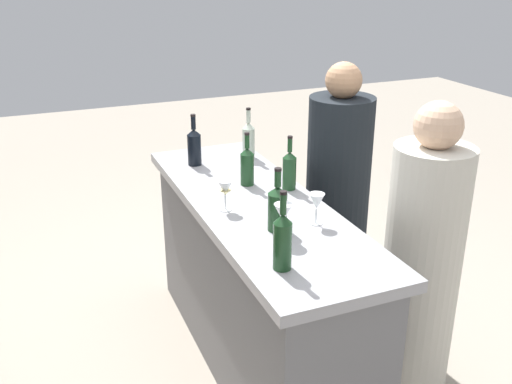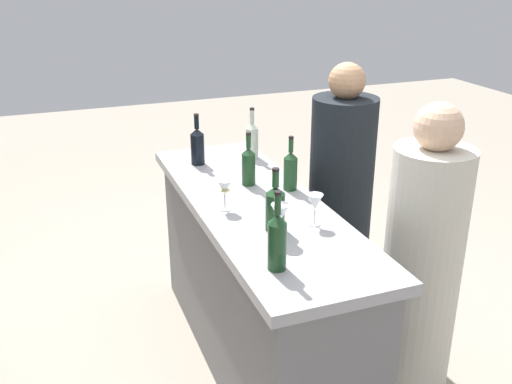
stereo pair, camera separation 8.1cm
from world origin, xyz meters
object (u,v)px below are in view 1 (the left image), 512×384
Objects in this scene: wine_glass_near_center at (283,214)px; wine_bottle_center_olive_green at (289,169)px; wine_glass_near_left at (317,202)px; person_center_guest at (337,205)px; wine_bottle_second_left_olive_green at (277,207)px; wine_glass_near_right at (225,190)px; wine_bottle_second_right_olive_green at (247,165)px; person_left_guest at (421,267)px; wine_bottle_far_right_near_black at (194,146)px; wine_bottle_rightmost_clear_pale at (249,139)px; wine_bottle_leftmost_olive_green at (283,240)px.

wine_bottle_center_olive_green is at bearing -28.18° from wine_glass_near_center.
wine_bottle_center_olive_green is 0.57m from wine_glass_near_center.
person_center_guest is (0.62, -0.48, -0.34)m from wine_glass_near_left.
person_center_guest reaches higher than wine_bottle_second_left_olive_green.
wine_bottle_second_right_olive_green is at bearing -39.27° from wine_glass_near_right.
wine_bottle_center_olive_green is at bearing -50.57° from person_left_guest.
wine_glass_near_right is at bearing 175.19° from wine_bottle_far_right_near_black.
wine_bottle_rightmost_clear_pale is at bearing -14.29° from wine_glass_near_center.
wine_bottle_rightmost_clear_pale is (0.40, -0.17, 0.01)m from wine_bottle_second_right_olive_green.
wine_bottle_leftmost_olive_green is at bearing 152.58° from wine_bottle_center_olive_green.
wine_glass_near_center is 0.80m from person_left_guest.
person_left_guest is 0.97× the size of person_center_guest.
person_center_guest reaches higher than wine_bottle_center_olive_green.
wine_glass_near_center is 1.11× the size of wine_glass_near_right.
wine_glass_near_right is 0.10× the size of person_left_guest.
wine_bottle_leftmost_olive_green is at bearing 158.68° from wine_bottle_second_left_olive_green.
wine_bottle_center_olive_green is at bearing -31.66° from wine_bottle_second_left_olive_green.
wine_bottle_second_right_olive_green is at bearing 10.50° from wine_glass_near_left.
wine_glass_near_center is (-0.50, 0.27, 0.01)m from wine_bottle_center_olive_green.
wine_bottle_far_right_near_black is (1.26, -0.04, -0.01)m from wine_bottle_leftmost_olive_green.
wine_bottle_rightmost_clear_pale reaches higher than wine_bottle_second_left_olive_green.
wine_glass_near_right is 0.99m from person_left_guest.
wine_bottle_rightmost_clear_pale reaches higher than wine_bottle_center_olive_green.
wine_bottle_second_left_olive_green is 0.19× the size of person_center_guest.
wine_bottle_second_right_olive_green is 0.67m from person_center_guest.
person_left_guest reaches higher than wine_bottle_center_olive_green.
wine_bottle_far_right_near_black is at bearing 31.50° from wine_bottle_center_olive_green.
wine_bottle_center_olive_green is (0.41, -0.25, -0.00)m from wine_bottle_second_left_olive_green.
wine_bottle_center_olive_green is 0.94× the size of wine_bottle_rightmost_clear_pale.
wine_bottle_second_left_olive_green is 0.95× the size of wine_bottle_rightmost_clear_pale.
wine_bottle_far_right_near_black is 0.99m from wine_glass_near_left.
wine_bottle_second_left_olive_green reaches higher than wine_glass_near_right.
person_left_guest is (-0.13, -0.50, -0.36)m from wine_glass_near_left.
wine_glass_near_right is (-0.12, 0.39, -0.00)m from wine_bottle_center_olive_green.
wine_bottle_second_left_olive_green is at bearing -21.32° from wine_bottle_leftmost_olive_green.
wine_glass_near_right is at bearing 17.10° from wine_glass_near_center.
wine_bottle_rightmost_clear_pale is at bearing 0.57° from wine_bottle_center_olive_green.
wine_glass_near_right is at bearing 1.15° from wine_bottle_leftmost_olive_green.
wine_bottle_rightmost_clear_pale is 2.06× the size of wine_glass_near_right.
wine_bottle_leftmost_olive_green is at bearing 154.38° from wine_glass_near_center.
wine_glass_near_center is (-0.09, 0.02, 0.01)m from wine_bottle_second_left_olive_green.
wine_bottle_second_left_olive_green is 1.96× the size of wine_glass_near_right.
wine_bottle_second_left_olive_green is 0.98m from wine_bottle_rightmost_clear_pale.
person_left_guest reaches higher than wine_glass_near_center.
wine_glass_near_center is (-1.04, 0.26, 0.00)m from wine_bottle_rightmost_clear_pale.
person_left_guest is at bearing -78.12° from wine_bottle_leftmost_olive_green.
wine_glass_near_left is at bearing -164.74° from wine_bottle_far_right_near_black.
wine_bottle_second_right_olive_green is 0.99m from person_left_guest.
wine_bottle_center_olive_green is 1.74× the size of wine_glass_near_center.
person_left_guest is at bearing -158.12° from wine_bottle_rightmost_clear_pale.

